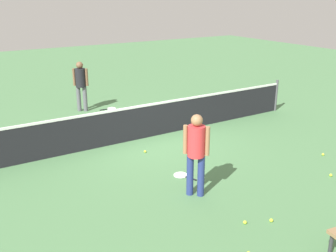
{
  "coord_description": "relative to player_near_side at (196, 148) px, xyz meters",
  "views": [
    {
      "loc": [
        -5.04,
        -9.15,
        3.89
      ],
      "look_at": [
        -0.42,
        -1.71,
        0.9
      ],
      "focal_mm": 42.1,
      "sensor_mm": 36.0,
      "label": 1
    }
  ],
  "objects": [
    {
      "name": "tennis_racket_near_player",
      "position": [
        0.25,
        0.86,
        -1.0
      ],
      "size": [
        0.4,
        0.61,
        0.03
      ],
      "color": "white",
      "rests_on": "ground_plane"
    },
    {
      "name": "tennis_racket_far_player",
      "position": [
        1.07,
        6.57,
        -1.0
      ],
      "size": [
        0.59,
        0.33,
        0.03
      ],
      "color": "white",
      "rests_on": "ground_plane"
    },
    {
      "name": "tennis_ball_baseline",
      "position": [
        0.2,
        2.46,
        -0.98
      ],
      "size": [
        0.07,
        0.07,
        0.07
      ],
      "primitive_type": "sphere",
      "color": "#C6E033",
      "rests_on": "ground_plane"
    },
    {
      "name": "tennis_ball_near_player",
      "position": [
        0.13,
        -1.33,
        -0.98
      ],
      "size": [
        0.07,
        0.07,
        0.07
      ],
      "primitive_type": "sphere",
      "color": "#C6E033",
      "rests_on": "ground_plane"
    },
    {
      "name": "player_far_side",
      "position": [
        0.16,
        6.87,
        0.0
      ],
      "size": [
        0.48,
        0.47,
        1.7
      ],
      "color": "#595960",
      "rests_on": "ground_plane"
    },
    {
      "name": "ground_plane",
      "position": [
        0.83,
        3.42,
        -1.01
      ],
      "size": [
        40.0,
        40.0,
        0.0
      ],
      "primitive_type": "plane",
      "color": "#4C7A4C"
    },
    {
      "name": "tennis_ball_stray_right",
      "position": [
        3.05,
        -0.92,
        -0.98
      ],
      "size": [
        0.07,
        0.07,
        0.07
      ],
      "primitive_type": "sphere",
      "color": "#C6E033",
      "rests_on": "ground_plane"
    },
    {
      "name": "tennis_ball_stray_left",
      "position": [
        3.89,
        -0.06,
        -0.98
      ],
      "size": [
        0.07,
        0.07,
        0.07
      ],
      "primitive_type": "sphere",
      "color": "#C6E033",
      "rests_on": "ground_plane"
    },
    {
      "name": "player_near_side",
      "position": [
        0.0,
        0.0,
        0.0
      ],
      "size": [
        0.48,
        0.48,
        1.7
      ],
      "color": "navy",
      "rests_on": "ground_plane"
    },
    {
      "name": "court_net",
      "position": [
        0.83,
        3.42,
        -0.51
      ],
      "size": [
        10.09,
        0.09,
        1.07
      ],
      "color": "#4C4C51",
      "rests_on": "ground_plane"
    },
    {
      "name": "tennis_ball_midcourt",
      "position": [
        0.57,
        -1.53,
        -0.98
      ],
      "size": [
        0.07,
        0.07,
        0.07
      ],
      "primitive_type": "sphere",
      "color": "#C6E033",
      "rests_on": "ground_plane"
    }
  ]
}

